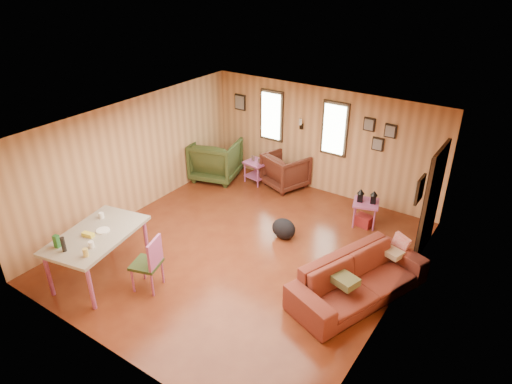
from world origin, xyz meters
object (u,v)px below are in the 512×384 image
sofa (360,273)px  recliner_brown (286,169)px  end_table (257,168)px  dining_table (96,238)px  side_table (366,201)px  recliner_green (216,158)px

sofa → recliner_brown: sofa is taller
end_table → dining_table: dining_table is taller
sofa → recliner_brown: (-2.96, 2.72, -0.01)m
sofa → dining_table: (-3.80, -1.95, 0.31)m
recliner_brown → sofa: bearing=158.0°
sofa → end_table: (-3.65, 2.51, -0.10)m
recliner_brown → side_table: (2.20, -0.58, 0.09)m
recliner_brown → end_table: 0.72m
sofa → recliner_brown: size_ratio=2.63×
side_table → dining_table: bearing=-126.7°
recliner_green → end_table: 1.02m
side_table → dining_table: 5.10m
side_table → end_table: bearing=172.6°
end_table → dining_table: size_ratio=0.36×
end_table → side_table: 2.91m
sofa → side_table: bearing=40.1°
recliner_green → end_table: (0.94, 0.36, -0.17)m
recliner_brown → recliner_green: 1.72m
side_table → recliner_brown: bearing=165.2°
recliner_brown → end_table: size_ratio=1.38×
recliner_green → side_table: 3.83m
recliner_green → end_table: bearing=-175.3°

